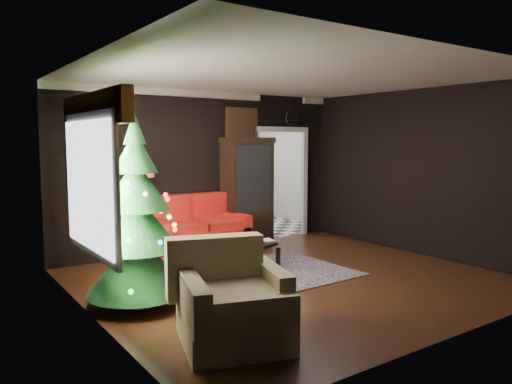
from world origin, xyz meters
TOP-DOWN VIEW (x-y plane):
  - floor at (0.00, 0.00)m, footprint 5.50×5.50m
  - ceiling at (0.00, 0.00)m, footprint 5.50×5.50m
  - wall_back at (0.00, 2.50)m, footprint 5.50×0.00m
  - wall_front at (0.00, -2.50)m, footprint 5.50×0.00m
  - wall_left at (-2.75, 0.00)m, footprint 0.00×5.50m
  - wall_right at (2.75, 0.00)m, footprint 0.00×5.50m
  - doorway at (1.70, 2.50)m, footprint 1.10×0.10m
  - left_window at (-2.71, 0.20)m, footprint 0.05×1.60m
  - valance at (-2.63, 0.20)m, footprint 0.12×2.10m
  - kitchen_floor at (1.70, 4.00)m, footprint 3.00×3.00m
  - kitchen_window at (1.70, 5.45)m, footprint 0.70×0.06m
  - rug at (-0.23, 0.41)m, footprint 2.56×1.89m
  - loveseat at (-0.40, 2.05)m, footprint 1.70×0.90m
  - curio_cabinet at (0.75, 2.27)m, footprint 0.90×0.45m
  - floor_lamp at (-1.27, 2.08)m, footprint 0.30×0.30m
  - christmas_tree at (-2.18, 0.19)m, footprint 1.30×1.30m
  - armchair at (-1.85, -1.40)m, footprint 1.28×1.28m
  - coffee_table at (-0.30, 0.69)m, footprint 0.98×0.77m
  - teapot at (-0.26, 0.67)m, footprint 0.26×0.26m
  - cup_a at (-0.64, 0.64)m, footprint 0.08×0.08m
  - cup_b at (-0.54, 0.65)m, footprint 0.08×0.08m
  - book at (0.04, 0.80)m, footprint 0.17×0.05m
  - wall_clock at (1.95, 2.45)m, footprint 0.32×0.32m
  - painting at (0.75, 2.46)m, footprint 0.62×0.05m
  - kitchen_counter at (1.70, 5.20)m, footprint 1.80×0.60m
  - kitchen_table at (1.40, 3.70)m, footprint 0.70×0.70m

SIDE VIEW (x-z plane):
  - floor at x=0.00m, z-range 0.00..0.00m
  - kitchen_floor at x=1.70m, z-range 0.00..0.00m
  - rug at x=-0.23m, z-range 0.00..0.01m
  - coffee_table at x=-0.30m, z-range 0.01..0.40m
  - kitchen_table at x=1.40m, z-range 0.00..0.75m
  - cup_a at x=-0.64m, z-range 0.40..0.46m
  - cup_b at x=-0.54m, z-range 0.40..0.46m
  - kitchen_counter at x=1.70m, z-range 0.00..0.90m
  - armchair at x=-1.85m, z-range -0.06..0.98m
  - teapot at x=-0.26m, z-range 0.40..0.58m
  - loveseat at x=-0.40m, z-range 0.00..1.00m
  - book at x=0.04m, z-range 0.40..0.63m
  - floor_lamp at x=-1.27m, z-range 0.11..1.55m
  - curio_cabinet at x=0.75m, z-range 0.00..1.90m
  - christmas_tree at x=-2.18m, z-range -0.09..2.19m
  - doorway at x=1.70m, z-range 0.00..2.10m
  - wall_back at x=0.00m, z-range -1.35..4.15m
  - wall_front at x=0.00m, z-range -1.35..4.15m
  - wall_left at x=-2.75m, z-range -1.35..4.15m
  - wall_right at x=2.75m, z-range -1.35..4.15m
  - left_window at x=-2.71m, z-range 0.75..2.15m
  - kitchen_window at x=1.70m, z-range 1.35..2.05m
  - painting at x=0.75m, z-range 1.99..2.51m
  - valance at x=-2.63m, z-range 2.10..2.44m
  - wall_clock at x=1.95m, z-range 2.35..2.41m
  - ceiling at x=0.00m, z-range 2.80..2.80m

